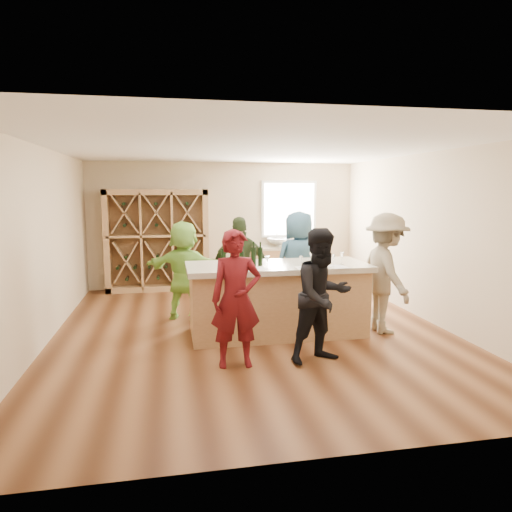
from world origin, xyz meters
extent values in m
cube|color=brown|center=(0.00, 0.00, -0.05)|extent=(6.00, 7.00, 0.10)
cube|color=white|center=(0.00, 0.00, 2.85)|extent=(6.00, 7.00, 0.10)
cube|color=beige|center=(0.00, 3.55, 1.40)|extent=(6.00, 0.10, 2.80)
cube|color=beige|center=(0.00, -3.55, 1.40)|extent=(6.00, 0.10, 2.80)
cube|color=beige|center=(-3.05, 0.00, 1.40)|extent=(0.10, 7.00, 2.80)
cube|color=beige|center=(3.05, 0.00, 1.40)|extent=(0.10, 7.00, 2.80)
cube|color=white|center=(1.50, 3.47, 1.75)|extent=(1.30, 0.06, 1.30)
cube|color=white|center=(1.50, 3.44, 1.75)|extent=(1.18, 0.01, 1.18)
cube|color=#AD8153|center=(-1.50, 3.27, 1.10)|extent=(2.20, 0.45, 2.20)
cube|color=#AD8153|center=(1.40, 3.20, 0.43)|extent=(1.60, 0.58, 0.86)
cube|color=#C0B69E|center=(1.40, 3.20, 0.89)|extent=(1.70, 0.62, 0.06)
imported|color=silver|center=(1.20, 3.20, 1.01)|extent=(0.54, 0.54, 0.19)
cylinder|color=silver|center=(1.20, 3.38, 1.07)|extent=(0.02, 0.02, 0.30)
cube|color=#AD8153|center=(0.35, -0.22, 0.50)|extent=(2.60, 1.00, 1.00)
cube|color=#C0B69E|center=(0.35, -0.22, 1.04)|extent=(2.72, 1.12, 0.08)
cylinder|color=black|center=(-0.48, -0.34, 1.22)|extent=(0.08, 0.08, 0.28)
cylinder|color=black|center=(-0.37, -0.51, 1.22)|extent=(0.09, 0.09, 0.28)
cylinder|color=black|center=(-0.22, -0.30, 1.24)|extent=(0.10, 0.10, 0.32)
cylinder|color=black|center=(-0.05, -0.41, 1.23)|extent=(0.08, 0.08, 0.29)
cylinder|color=black|center=(0.06, -0.33, 1.22)|extent=(0.08, 0.08, 0.27)
cone|color=white|center=(0.10, -0.65, 1.17)|extent=(0.08, 0.08, 0.19)
cone|color=white|center=(0.59, -0.63, 1.16)|extent=(0.07, 0.07, 0.17)
cone|color=white|center=(1.07, -0.64, 1.17)|extent=(0.09, 0.09, 0.18)
cone|color=white|center=(0.83, -0.38, 1.18)|extent=(0.08, 0.08, 0.19)
cone|color=white|center=(1.28, -0.43, 1.17)|extent=(0.08, 0.08, 0.19)
cube|color=white|center=(0.00, -0.58, 1.08)|extent=(0.31, 0.37, 0.00)
cube|color=white|center=(0.63, -0.63, 1.08)|extent=(0.21, 0.29, 0.00)
cube|color=white|center=(1.16, -0.62, 1.08)|extent=(0.26, 0.34, 0.00)
imported|color=#590F14|center=(-0.45, -1.38, 0.86)|extent=(0.63, 0.46, 1.71)
imported|color=black|center=(0.65, -1.44, 0.86)|extent=(0.93, 0.68, 1.72)
imported|color=gray|center=(2.00, -0.43, 0.92)|extent=(0.56, 1.20, 1.84)
imported|color=#263319|center=(-0.06, 0.79, 0.87)|extent=(1.04, 0.56, 1.74)
imported|color=#335972|center=(0.97, 0.80, 0.91)|extent=(0.98, 0.73, 1.82)
imported|color=#8CC64C|center=(-1.00, 0.88, 0.84)|extent=(1.64, 1.20, 1.68)
camera|label=1|loc=(-1.23, -6.80, 2.17)|focal=32.00mm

